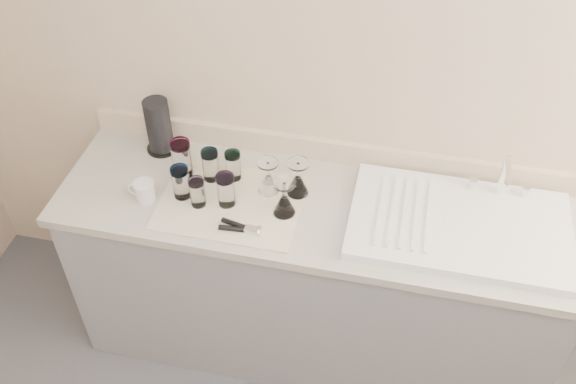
% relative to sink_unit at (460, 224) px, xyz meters
% --- Properties ---
extents(counter_unit, '(2.06, 0.62, 0.90)m').
position_rel_sink_unit_xyz_m(counter_unit, '(-0.55, -0.00, -0.47)').
color(counter_unit, slate).
rests_on(counter_unit, ground).
extents(sink_unit, '(0.82, 0.50, 0.22)m').
position_rel_sink_unit_xyz_m(sink_unit, '(0.00, 0.00, 0.00)').
color(sink_unit, white).
rests_on(sink_unit, counter_unit).
extents(dish_towel, '(0.55, 0.42, 0.01)m').
position_rel_sink_unit_xyz_m(dish_towel, '(-0.88, -0.06, -0.02)').
color(dish_towel, white).
rests_on(dish_towel, counter_unit).
extents(tumbler_teal, '(0.08, 0.08, 0.16)m').
position_rel_sink_unit_xyz_m(tumbler_teal, '(-1.12, 0.06, 0.07)').
color(tumbler_teal, white).
rests_on(tumbler_teal, dish_towel).
extents(tumbler_cyan, '(0.07, 0.07, 0.14)m').
position_rel_sink_unit_xyz_m(tumbler_cyan, '(-0.99, 0.06, 0.06)').
color(tumbler_cyan, white).
rests_on(tumbler_cyan, dish_towel).
extents(tumbler_purple, '(0.06, 0.06, 0.13)m').
position_rel_sink_unit_xyz_m(tumbler_purple, '(-0.91, 0.08, 0.05)').
color(tumbler_purple, white).
rests_on(tumbler_purple, dish_towel).
extents(tumbler_magenta, '(0.07, 0.07, 0.14)m').
position_rel_sink_unit_xyz_m(tumbler_magenta, '(-1.08, -0.07, 0.06)').
color(tumbler_magenta, white).
rests_on(tumbler_magenta, dish_towel).
extents(tumbler_blue, '(0.06, 0.06, 0.12)m').
position_rel_sink_unit_xyz_m(tumbler_blue, '(-1.00, -0.10, 0.05)').
color(tumbler_blue, white).
rests_on(tumbler_blue, dish_towel).
extents(tumbler_lavender, '(0.07, 0.07, 0.14)m').
position_rel_sink_unit_xyz_m(tumbler_lavender, '(-0.89, -0.07, 0.06)').
color(tumbler_lavender, white).
rests_on(tumbler_lavender, dish_towel).
extents(goblet_back_left, '(0.08, 0.08, 0.15)m').
position_rel_sink_unit_xyz_m(goblet_back_left, '(-0.75, 0.03, 0.04)').
color(goblet_back_left, white).
rests_on(goblet_back_left, dish_towel).
extents(goblet_back_right, '(0.09, 0.09, 0.16)m').
position_rel_sink_unit_xyz_m(goblet_back_right, '(-0.64, 0.05, 0.04)').
color(goblet_back_right, white).
rests_on(goblet_back_right, dish_towel).
extents(goblet_front_right, '(0.09, 0.09, 0.16)m').
position_rel_sink_unit_xyz_m(goblet_front_right, '(-0.66, -0.07, 0.04)').
color(goblet_front_right, white).
rests_on(goblet_front_right, dish_towel).
extents(can_opener, '(0.16, 0.06, 0.02)m').
position_rel_sink_unit_xyz_m(can_opener, '(-0.80, -0.20, -0.00)').
color(can_opener, silver).
rests_on(can_opener, dish_towel).
extents(white_mug, '(0.11, 0.08, 0.08)m').
position_rel_sink_unit_xyz_m(white_mug, '(-1.22, -0.11, 0.02)').
color(white_mug, silver).
rests_on(white_mug, counter_unit).
extents(paper_towel_roll, '(0.13, 0.13, 0.25)m').
position_rel_sink_unit_xyz_m(paper_towel_roll, '(-1.26, 0.20, 0.10)').
color(paper_towel_roll, black).
rests_on(paper_towel_roll, counter_unit).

